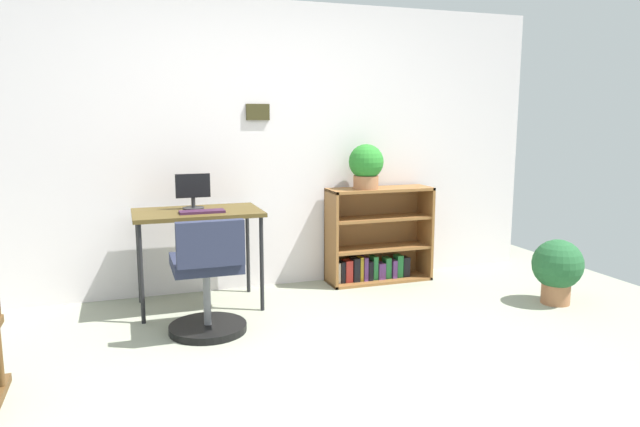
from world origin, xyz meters
name	(u,v)px	position (x,y,z in m)	size (l,w,h in m)	color
ground_plane	(344,397)	(0.00, 0.00, 0.00)	(6.24, 6.24, 0.00)	gray
wall_back	(251,147)	(0.00, 2.15, 1.18)	(5.20, 0.12, 2.36)	silver
desk	(198,219)	(-0.51, 1.72, 0.68)	(0.93, 0.57, 0.74)	#4C3C1A
monitor	(193,191)	(-0.52, 1.81, 0.88)	(0.26, 0.16, 0.27)	#262628
keyboard	(202,212)	(-0.49, 1.61, 0.75)	(0.32, 0.13, 0.02)	#371A33
office_chair	(208,283)	(-0.53, 1.12, 0.35)	(0.52, 0.55, 0.80)	black
bookshelf_low	(376,240)	(1.07, 1.96, 0.36)	(0.92, 0.30, 0.83)	brown
potted_plant_on_shelf	(366,165)	(0.94, 1.90, 1.03)	(0.30, 0.30, 0.38)	#9E6642
potted_plant_floor	(557,268)	(2.11, 0.89, 0.28)	(0.38, 0.38, 0.50)	#9E6642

